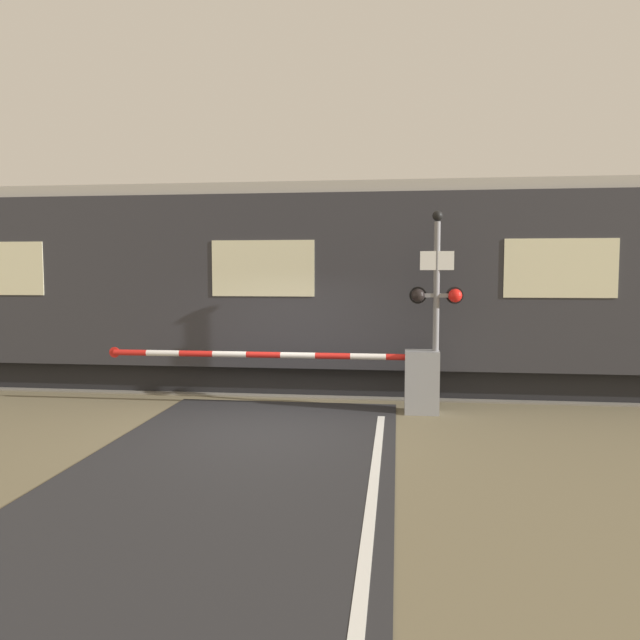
{
  "coord_description": "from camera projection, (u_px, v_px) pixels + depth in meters",
  "views": [
    {
      "loc": [
        2.08,
        -9.64,
        2.53
      ],
      "look_at": [
        0.62,
        2.03,
        1.6
      ],
      "focal_mm": 35.0,
      "sensor_mm": 36.0,
      "label": 1
    }
  ],
  "objects": [
    {
      "name": "ground_plane",
      "position": [
        266.0,
        429.0,
        9.99
      ],
      "size": [
        80.0,
        80.0,
        0.0
      ],
      "primitive_type": "plane",
      "color": "#6B6047"
    },
    {
      "name": "train",
      "position": [
        278.0,
        286.0,
        13.85
      ],
      "size": [
        20.48,
        3.21,
        4.28
      ],
      "color": "black",
      "rests_on": "ground_plane"
    },
    {
      "name": "crossing_barrier",
      "position": [
        391.0,
        376.0,
        11.11
      ],
      "size": [
        6.12,
        0.44,
        1.12
      ],
      "color": "gray",
      "rests_on": "ground_plane"
    },
    {
      "name": "signal_post",
      "position": [
        436.0,
        299.0,
        10.93
      ],
      "size": [
        0.94,
        0.26,
        3.57
      ],
      "color": "gray",
      "rests_on": "ground_plane"
    },
    {
      "name": "track_bed",
      "position": [
        303.0,
        383.0,
        13.95
      ],
      "size": [
        36.0,
        3.2,
        0.13
      ],
      "color": "slate",
      "rests_on": "ground_plane"
    }
  ]
}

